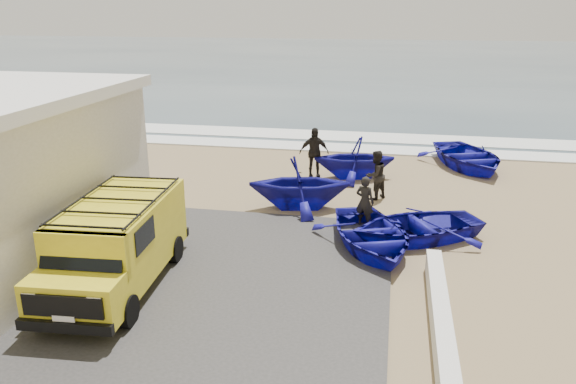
{
  "coord_description": "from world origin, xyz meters",
  "views": [
    {
      "loc": [
        3.85,
        -13.05,
        6.24
      ],
      "look_at": [
        1.01,
        1.81,
        1.2
      ],
      "focal_mm": 35.0,
      "sensor_mm": 36.0,
      "label": 1
    }
  ],
  "objects_px": {
    "fisherman_back": "(314,152)",
    "van": "(117,241)",
    "boat_near_right": "(415,226)",
    "fisherman_front": "(365,202)",
    "fisherman_middle": "(376,175)",
    "boat_mid_left": "(300,183)",
    "boat_far_left": "(354,157)",
    "boat_near_left": "(371,235)",
    "boat_far_right": "(468,156)",
    "parapet": "(441,324)"
  },
  "relations": [
    {
      "from": "fisherman_back",
      "to": "van",
      "type": "bearing_deg",
      "value": -123.94
    },
    {
      "from": "van",
      "to": "boat_near_right",
      "type": "height_order",
      "value": "van"
    },
    {
      "from": "fisherman_front",
      "to": "fisherman_back",
      "type": "relative_size",
      "value": 0.81
    },
    {
      "from": "van",
      "to": "fisherman_middle",
      "type": "distance_m",
      "value": 9.25
    },
    {
      "from": "van",
      "to": "boat_near_right",
      "type": "relative_size",
      "value": 1.31
    },
    {
      "from": "boat_mid_left",
      "to": "fisherman_middle",
      "type": "xyz_separation_m",
      "value": [
        2.34,
        1.39,
        -0.01
      ]
    },
    {
      "from": "fisherman_front",
      "to": "fisherman_middle",
      "type": "relative_size",
      "value": 0.93
    },
    {
      "from": "fisherman_front",
      "to": "boat_far_left",
      "type": "bearing_deg",
      "value": -61.16
    },
    {
      "from": "boat_mid_left",
      "to": "fisherman_front",
      "type": "xyz_separation_m",
      "value": [
        2.15,
        -1.22,
        -0.07
      ]
    },
    {
      "from": "boat_near_left",
      "to": "boat_far_right",
      "type": "xyz_separation_m",
      "value": [
        3.44,
        8.78,
        0.06
      ]
    },
    {
      "from": "fisherman_front",
      "to": "fisherman_back",
      "type": "height_order",
      "value": "fisherman_back"
    },
    {
      "from": "van",
      "to": "boat_mid_left",
      "type": "height_order",
      "value": "van"
    },
    {
      "from": "boat_far_left",
      "to": "boat_far_right",
      "type": "height_order",
      "value": "boat_far_left"
    },
    {
      "from": "boat_near_left",
      "to": "boat_far_right",
      "type": "distance_m",
      "value": 9.43
    },
    {
      "from": "boat_near_left",
      "to": "boat_near_right",
      "type": "distance_m",
      "value": 1.47
    },
    {
      "from": "parapet",
      "to": "boat_far_left",
      "type": "distance_m",
      "value": 10.83
    },
    {
      "from": "fisherman_middle",
      "to": "fisherman_back",
      "type": "height_order",
      "value": "fisherman_back"
    },
    {
      "from": "fisherman_middle",
      "to": "van",
      "type": "bearing_deg",
      "value": 3.88
    },
    {
      "from": "van",
      "to": "boat_near_right",
      "type": "distance_m",
      "value": 7.98
    },
    {
      "from": "boat_near_left",
      "to": "boat_near_right",
      "type": "height_order",
      "value": "boat_near_left"
    },
    {
      "from": "van",
      "to": "boat_mid_left",
      "type": "bearing_deg",
      "value": 58.07
    },
    {
      "from": "parapet",
      "to": "fisherman_middle",
      "type": "height_order",
      "value": "fisherman_middle"
    },
    {
      "from": "boat_near_right",
      "to": "van",
      "type": "bearing_deg",
      "value": -86.03
    },
    {
      "from": "boat_mid_left",
      "to": "fisherman_front",
      "type": "height_order",
      "value": "boat_mid_left"
    },
    {
      "from": "boat_near_right",
      "to": "boat_far_right",
      "type": "bearing_deg",
      "value": 137.03
    },
    {
      "from": "fisherman_middle",
      "to": "fisherman_back",
      "type": "relative_size",
      "value": 0.88
    },
    {
      "from": "boat_near_left",
      "to": "boat_far_left",
      "type": "xyz_separation_m",
      "value": [
        -0.96,
        6.5,
        0.39
      ]
    },
    {
      "from": "boat_near_left",
      "to": "fisherman_back",
      "type": "relative_size",
      "value": 2.03
    },
    {
      "from": "boat_far_left",
      "to": "fisherman_back",
      "type": "distance_m",
      "value": 1.53
    },
    {
      "from": "boat_far_right",
      "to": "fisherman_front",
      "type": "bearing_deg",
      "value": -136.44
    },
    {
      "from": "boat_near_right",
      "to": "boat_far_right",
      "type": "distance_m",
      "value": 8.21
    },
    {
      "from": "van",
      "to": "parapet",
      "type": "bearing_deg",
      "value": -10.17
    },
    {
      "from": "fisherman_front",
      "to": "parapet",
      "type": "bearing_deg",
      "value": 129.23
    },
    {
      "from": "boat_mid_left",
      "to": "boat_far_right",
      "type": "distance_m",
      "value": 8.39
    },
    {
      "from": "fisherman_middle",
      "to": "boat_near_right",
      "type": "bearing_deg",
      "value": 61.78
    },
    {
      "from": "boat_near_left",
      "to": "boat_far_right",
      "type": "height_order",
      "value": "boat_far_right"
    },
    {
      "from": "boat_far_left",
      "to": "fisherman_middle",
      "type": "distance_m",
      "value": 2.49
    },
    {
      "from": "boat_mid_left",
      "to": "fisherman_middle",
      "type": "relative_size",
      "value": 1.93
    },
    {
      "from": "boat_near_left",
      "to": "fisherman_front",
      "type": "relative_size",
      "value": 2.49
    },
    {
      "from": "boat_near_left",
      "to": "boat_mid_left",
      "type": "relative_size",
      "value": 1.2
    },
    {
      "from": "boat_near_right",
      "to": "boat_far_left",
      "type": "bearing_deg",
      "value": 173.88
    },
    {
      "from": "boat_near_right",
      "to": "boat_mid_left",
      "type": "bearing_deg",
      "value": -144.86
    },
    {
      "from": "parapet",
      "to": "boat_mid_left",
      "type": "distance_m",
      "value": 7.91
    },
    {
      "from": "van",
      "to": "boat_far_left",
      "type": "bearing_deg",
      "value": 60.54
    },
    {
      "from": "boat_mid_left",
      "to": "parapet",
      "type": "bearing_deg",
      "value": -161.09
    },
    {
      "from": "boat_mid_left",
      "to": "fisherman_front",
      "type": "bearing_deg",
      "value": -131.13
    },
    {
      "from": "boat_far_left",
      "to": "fisherman_front",
      "type": "relative_size",
      "value": 1.95
    },
    {
      "from": "van",
      "to": "boat_far_left",
      "type": "xyz_separation_m",
      "value": [
        4.67,
        9.71,
        -0.32
      ]
    },
    {
      "from": "fisherman_middle",
      "to": "boat_mid_left",
      "type": "bearing_deg",
      "value": -18.56
    },
    {
      "from": "boat_mid_left",
      "to": "boat_far_right",
      "type": "relative_size",
      "value": 0.73
    }
  ]
}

